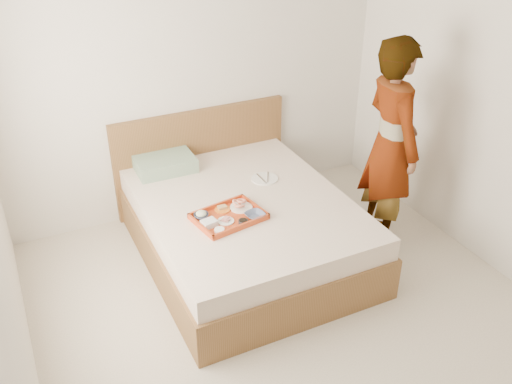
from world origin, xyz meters
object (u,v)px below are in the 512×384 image
object	(u,v)px
dinner_plate	(265,179)
person	(391,145)
bed	(245,228)
tray	(229,216)

from	to	relation	value
dinner_plate	person	distance (m)	1.08
bed	dinner_plate	distance (m)	0.47
tray	dinner_plate	xyz separation A→B (m)	(0.52, 0.44, -0.02)
tray	dinner_plate	world-z (taller)	tray
tray	dinner_plate	distance (m)	0.68
bed	person	bearing A→B (deg)	-12.53
dinner_plate	person	world-z (taller)	person
tray	dinner_plate	bearing A→B (deg)	29.95
bed	person	distance (m)	1.36
dinner_plate	bed	bearing A→B (deg)	-140.47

